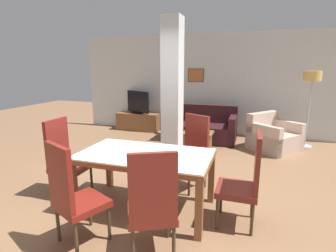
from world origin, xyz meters
The scene contains 16 objects.
ground_plane centered at (0.00, 0.00, 0.00)m, with size 18.00×18.00×0.00m, color brown.
back_wall centered at (0.00, 4.27, 1.35)m, with size 7.20×0.09×2.70m.
divider_pillar centered at (-0.16, 1.72, 1.35)m, with size 0.33×0.38×2.70m.
dining_table centered at (0.00, 0.00, 0.61)m, with size 1.68×0.96×0.76m.
dining_chair_near_right centered at (0.42, -0.84, 0.58)m, with size 0.62×0.62×1.12m.
dining_chair_near_left centered at (-0.42, -0.90, 0.58)m, with size 0.61×0.61×1.12m.
dining_chair_head_left centered at (-1.24, 0.00, 0.58)m, with size 0.46×0.46×1.12m.
dining_chair_far_right centered at (0.42, 0.84, 0.58)m, with size 0.62×0.62×1.12m.
dining_chair_head_right centered at (1.24, 0.00, 0.58)m, with size 0.46×0.46×1.12m.
sofa centered at (0.04, 3.52, 0.30)m, with size 1.76×0.87×0.87m.
armchair centered at (1.74, 3.20, 0.28)m, with size 1.25×1.26×0.81m.
coffee_table centered at (0.18, 2.51, 0.23)m, with size 0.64×0.51×0.45m.
bottle centered at (0.00, 2.58, 0.54)m, with size 0.07×0.07×0.23m.
tv_stand centered at (-1.90, 3.99, 0.25)m, with size 1.26×0.40×0.50m.
tv_screen centered at (-1.90, 3.99, 0.82)m, with size 0.80×0.39×0.64m.
floor_lamp centered at (2.48, 3.68, 1.48)m, with size 0.37×0.37×1.74m.
Camera 1 is at (1.24, -2.91, 1.83)m, focal length 28.00 mm.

